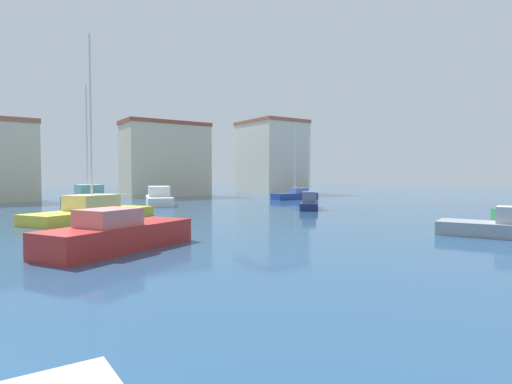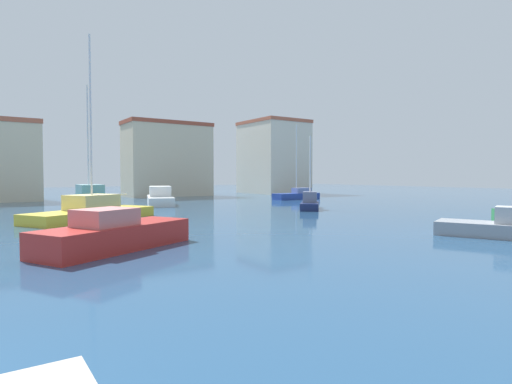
# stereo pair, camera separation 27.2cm
# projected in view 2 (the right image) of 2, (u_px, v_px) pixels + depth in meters

# --- Properties ---
(water) EXTENTS (160.00, 160.00, 0.00)m
(water) POSITION_uv_depth(u_px,v_px,m) (201.00, 216.00, 28.56)
(water) COLOR navy
(water) RESTS_ON ground
(sailboat_navy_far_left) EXTENTS (4.15, 4.29, 6.01)m
(sailboat_navy_far_left) POSITION_uv_depth(u_px,v_px,m) (310.00, 203.00, 33.90)
(sailboat_navy_far_left) COLOR #19234C
(sailboat_navy_far_left) RESTS_ON water
(sailboat_yellow_distant_north) EXTENTS (8.56, 6.42, 11.41)m
(sailboat_yellow_distant_north) POSITION_uv_depth(u_px,v_px,m) (92.00, 211.00, 25.72)
(sailboat_yellow_distant_north) COLOR gold
(sailboat_yellow_distant_north) RESTS_ON water
(sailboat_teal_mid_harbor) EXTENTS (3.07, 8.70, 10.13)m
(sailboat_teal_mid_harbor) POSITION_uv_depth(u_px,v_px,m) (89.00, 201.00, 33.94)
(sailboat_teal_mid_harbor) COLOR #1E707A
(sailboat_teal_mid_harbor) RESTS_ON water
(motorboat_white_behind_lamppost) EXTENTS (4.39, 7.57, 1.76)m
(motorboat_white_behind_lamppost) POSITION_uv_depth(u_px,v_px,m) (160.00, 198.00, 39.14)
(motorboat_white_behind_lamppost) COLOR white
(motorboat_white_behind_lamppost) RESTS_ON water
(motorboat_red_center_channel) EXTENTS (6.38, 4.67, 1.56)m
(motorboat_red_center_channel) POSITION_uv_depth(u_px,v_px,m) (115.00, 234.00, 15.47)
(motorboat_red_center_channel) COLOR #B22823
(motorboat_red_center_channel) RESTS_ON water
(sailboat_blue_far_right) EXTENTS (5.90, 1.89, 8.64)m
(sailboat_blue_far_right) POSITION_uv_depth(u_px,v_px,m) (297.00, 195.00, 48.28)
(sailboat_blue_far_right) COLOR #233D93
(sailboat_blue_far_right) RESTS_ON water
(harbor_office) EXTENTS (11.21, 5.60, 9.87)m
(harbor_office) POSITION_uv_depth(u_px,v_px,m) (168.00, 159.00, 55.47)
(harbor_office) COLOR beige
(harbor_office) RESTS_ON ground
(warehouse_block) EXTENTS (7.97, 9.66, 11.22)m
(warehouse_block) POSITION_uv_depth(u_px,v_px,m) (273.00, 157.00, 64.78)
(warehouse_block) COLOR beige
(warehouse_block) RESTS_ON ground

